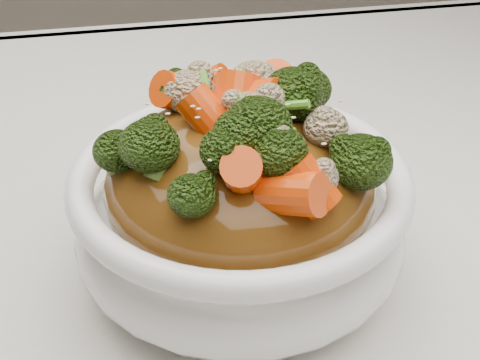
{
  "coord_description": "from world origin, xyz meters",
  "views": [
    {
      "loc": [
        -0.11,
        -0.38,
        1.07
      ],
      "look_at": [
        -0.05,
        -0.02,
        0.82
      ],
      "focal_mm": 55.0,
      "sensor_mm": 36.0,
      "label": 1
    }
  ],
  "objects": [
    {
      "name": "sauce_base",
      "position": [
        -0.05,
        -0.02,
        0.82
      ],
      "size": [
        0.21,
        0.21,
        0.09
      ],
      "primitive_type": "ellipsoid",
      "rotation": [
        0.0,
        0.0,
        -0.35
      ],
      "color": "#5D3610",
      "rests_on": "bowl"
    },
    {
      "name": "cauliflower",
      "position": [
        -0.05,
        -0.02,
        0.88
      ],
      "size": [
        0.21,
        0.21,
        0.03
      ],
      "primitive_type": null,
      "rotation": [
        0.0,
        0.0,
        -0.35
      ],
      "color": "tan",
      "rests_on": "sauce_base"
    },
    {
      "name": "sesame_seeds",
      "position": [
        -0.05,
        -0.02,
        0.88
      ],
      "size": [
        0.19,
        0.19,
        0.01
      ],
      "primitive_type": null,
      "rotation": [
        0.0,
        0.0,
        -0.35
      ],
      "color": "beige",
      "rests_on": "sauce_base"
    },
    {
      "name": "tablecloth",
      "position": [
        0.0,
        0.0,
        0.73
      ],
      "size": [
        1.2,
        0.8,
        0.04
      ],
      "primitive_type": "cube",
      "color": "silver",
      "rests_on": "dining_table"
    },
    {
      "name": "bowl",
      "position": [
        -0.05,
        -0.02,
        0.79
      ],
      "size": [
        0.27,
        0.27,
        0.08
      ],
      "primitive_type": null,
      "rotation": [
        0.0,
        0.0,
        -0.35
      ],
      "color": "white",
      "rests_on": "tablecloth"
    },
    {
      "name": "carrots",
      "position": [
        -0.05,
        -0.02,
        0.88
      ],
      "size": [
        0.21,
        0.21,
        0.05
      ],
      "primitive_type": null,
      "rotation": [
        0.0,
        0.0,
        -0.35
      ],
      "color": "#EA4407",
      "rests_on": "sauce_base"
    },
    {
      "name": "broccoli",
      "position": [
        -0.05,
        -0.02,
        0.88
      ],
      "size": [
        0.21,
        0.21,
        0.04
      ],
      "primitive_type": null,
      "rotation": [
        0.0,
        0.0,
        -0.35
      ],
      "color": "black",
      "rests_on": "sauce_base"
    },
    {
      "name": "scallions",
      "position": [
        -0.05,
        -0.02,
        0.88
      ],
      "size": [
        0.16,
        0.16,
        0.02
      ],
      "primitive_type": null,
      "rotation": [
        0.0,
        0.0,
        -0.35
      ],
      "color": "#4A9622",
      "rests_on": "sauce_base"
    }
  ]
}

